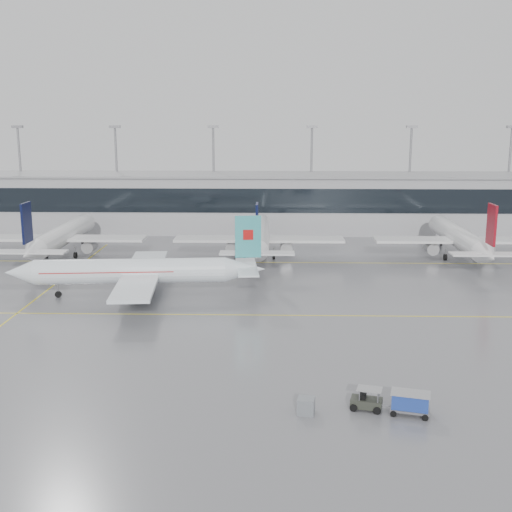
{
  "coord_description": "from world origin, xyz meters",
  "views": [
    {
      "loc": [
        2.28,
        -77.05,
        24.22
      ],
      "look_at": [
        0.0,
        12.0,
        5.0
      ],
      "focal_mm": 45.0,
      "sensor_mm": 36.0,
      "label": 1
    }
  ],
  "objects_px": {
    "baggage_tug": "(366,402)",
    "baggage_cart": "(410,402)",
    "gse_unit": "(306,406)",
    "air_canada_jet": "(140,271)"
  },
  "relations": [
    {
      "from": "baggage_tug",
      "to": "baggage_cart",
      "type": "height_order",
      "value": "baggage_cart"
    },
    {
      "from": "air_canada_jet",
      "to": "baggage_cart",
      "type": "distance_m",
      "value": 46.45
    },
    {
      "from": "baggage_tug",
      "to": "gse_unit",
      "type": "height_order",
      "value": "baggage_tug"
    },
    {
      "from": "air_canada_jet",
      "to": "baggage_tug",
      "type": "distance_m",
      "value": 43.61
    },
    {
      "from": "baggage_tug",
      "to": "baggage_cart",
      "type": "distance_m",
      "value": 3.63
    },
    {
      "from": "baggage_cart",
      "to": "gse_unit",
      "type": "distance_m",
      "value": 8.66
    },
    {
      "from": "air_canada_jet",
      "to": "baggage_cart",
      "type": "bearing_deg",
      "value": 124.83
    },
    {
      "from": "baggage_tug",
      "to": "gse_unit",
      "type": "distance_m",
      "value": 5.25
    },
    {
      "from": "air_canada_jet",
      "to": "gse_unit",
      "type": "height_order",
      "value": "air_canada_jet"
    },
    {
      "from": "air_canada_jet",
      "to": "baggage_tug",
      "type": "bearing_deg",
      "value": 122.07
    }
  ]
}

